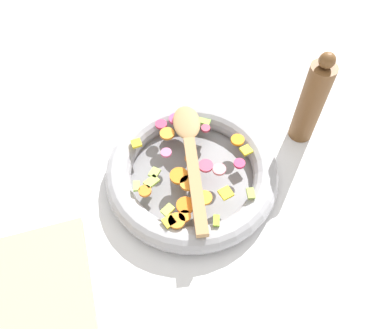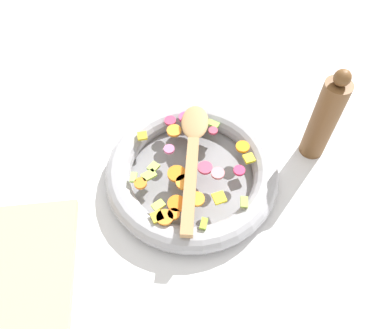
{
  "view_description": "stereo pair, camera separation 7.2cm",
  "coord_description": "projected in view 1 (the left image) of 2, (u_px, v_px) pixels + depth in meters",
  "views": [
    {
      "loc": [
        -0.39,
        0.12,
        0.65
      ],
      "look_at": [
        0.0,
        0.0,
        0.05
      ],
      "focal_mm": 35.0,
      "sensor_mm": 36.0,
      "label": 1
    },
    {
      "loc": [
        -0.4,
        0.05,
        0.65
      ],
      "look_at": [
        0.0,
        0.0,
        0.05
      ],
      "focal_mm": 35.0,
      "sensor_mm": 36.0,
      "label": 2
    }
  ],
  "objects": [
    {
      "name": "cutting_board",
      "position": [
        34.0,
        312.0,
        0.61
      ],
      "size": [
        0.29,
        0.19,
        0.02
      ],
      "color": "tan",
      "rests_on": "ground_plane"
    },
    {
      "name": "chopped_vegetables",
      "position": [
        189.0,
        170.0,
        0.71
      ],
      "size": [
        0.27,
        0.24,
        0.01
      ],
      "color": "orange",
      "rests_on": "skillet"
    },
    {
      "name": "ground_plane",
      "position": [
        192.0,
        178.0,
        0.76
      ],
      "size": [
        4.0,
        4.0,
        0.0
      ],
      "primitive_type": "plane",
      "color": "silver"
    },
    {
      "name": "wooden_spoon",
      "position": [
        190.0,
        150.0,
        0.73
      ],
      "size": [
        0.3,
        0.09,
        0.01
      ],
      "color": "#A87F51",
      "rests_on": "chopped_vegetables"
    },
    {
      "name": "pepper_mill",
      "position": [
        312.0,
        102.0,
        0.75
      ],
      "size": [
        0.05,
        0.05,
        0.22
      ],
      "color": "brown",
      "rests_on": "ground_plane"
    },
    {
      "name": "skillet",
      "position": [
        192.0,
        172.0,
        0.75
      ],
      "size": [
        0.34,
        0.34,
        0.05
      ],
      "color": "slate",
      "rests_on": "ground_plane"
    }
  ]
}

